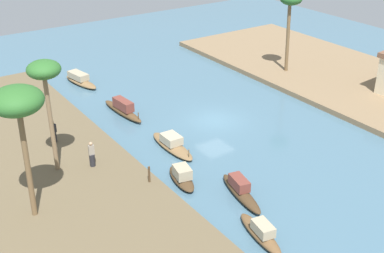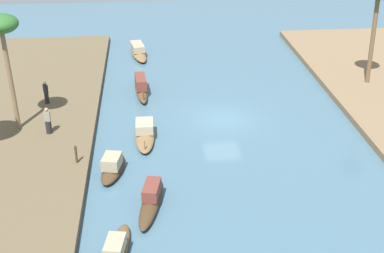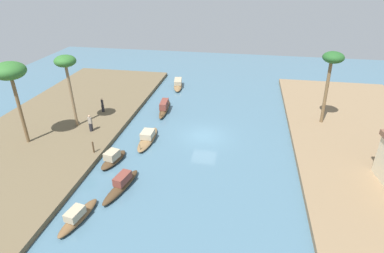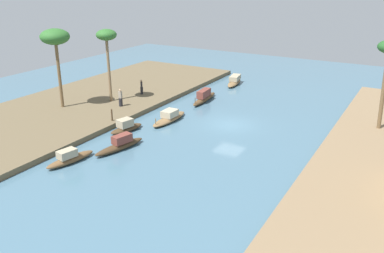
{
  "view_description": "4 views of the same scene",
  "coord_description": "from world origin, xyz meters",
  "px_view_note": "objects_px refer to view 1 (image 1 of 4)",
  "views": [
    {
      "loc": [
        29.08,
        -22.0,
        17.46
      ],
      "look_at": [
        0.63,
        -2.67,
        0.48
      ],
      "focal_mm": 47.41,
      "sensor_mm": 36.0,
      "label": 1
    },
    {
      "loc": [
        30.98,
        -5.03,
        15.66
      ],
      "look_at": [
        2.57,
        -2.36,
        0.91
      ],
      "focal_mm": 48.09,
      "sensor_mm": 36.0,
      "label": 2
    },
    {
      "loc": [
        27.23,
        3.6,
        15.24
      ],
      "look_at": [
        -0.09,
        -1.3,
        0.93
      ],
      "focal_mm": 29.09,
      "sensor_mm": 36.0,
      "label": 3
    },
    {
      "loc": [
        31.84,
        14.39,
        12.87
      ],
      "look_at": [
        3.36,
        -2.08,
        0.52
      ],
      "focal_mm": 37.98,
      "sensor_mm": 36.0,
      "label": 4
    }
  ],
  "objects_px": {
    "sampan_with_tall_canopy": "(123,109)",
    "person_by_mooring": "(92,156)",
    "mooring_post": "(149,174)",
    "sampan_upstream_small": "(182,176)",
    "sampan_open_hull": "(261,232)",
    "sampan_midstream": "(241,190)",
    "sampan_downstream_large": "(80,80)",
    "palm_tree_right_tall": "(291,4)",
    "palm_tree_left_near": "(44,75)",
    "person_on_near_bank": "(54,133)",
    "sampan_with_red_awning": "(172,144)",
    "palm_tree_left_far": "(17,104)"
  },
  "relations": [
    {
      "from": "person_by_mooring",
      "to": "mooring_post",
      "type": "relative_size",
      "value": 1.62
    },
    {
      "from": "sampan_open_hull",
      "to": "palm_tree_right_tall",
      "type": "height_order",
      "value": "palm_tree_right_tall"
    },
    {
      "from": "person_on_near_bank",
      "to": "palm_tree_left_near",
      "type": "distance_m",
      "value": 6.93
    },
    {
      "from": "sampan_with_red_awning",
      "to": "sampan_downstream_large",
      "type": "relative_size",
      "value": 1.04
    },
    {
      "from": "sampan_downstream_large",
      "to": "palm_tree_left_far",
      "type": "relative_size",
      "value": 0.62
    },
    {
      "from": "sampan_upstream_small",
      "to": "sampan_open_hull",
      "type": "relative_size",
      "value": 0.86
    },
    {
      "from": "sampan_with_red_awning",
      "to": "palm_tree_right_tall",
      "type": "xyz_separation_m",
      "value": [
        -6.52,
        17.16,
        6.57
      ]
    },
    {
      "from": "person_by_mooring",
      "to": "palm_tree_right_tall",
      "type": "bearing_deg",
      "value": -157.74
    },
    {
      "from": "sampan_downstream_large",
      "to": "person_by_mooring",
      "type": "height_order",
      "value": "person_by_mooring"
    },
    {
      "from": "sampan_downstream_large",
      "to": "mooring_post",
      "type": "relative_size",
      "value": 4.42
    },
    {
      "from": "sampan_with_red_awning",
      "to": "sampan_midstream",
      "type": "height_order",
      "value": "sampan_midstream"
    },
    {
      "from": "sampan_downstream_large",
      "to": "palm_tree_right_tall",
      "type": "bearing_deg",
      "value": 52.65
    },
    {
      "from": "sampan_with_tall_canopy",
      "to": "palm_tree_left_far",
      "type": "relative_size",
      "value": 0.71
    },
    {
      "from": "mooring_post",
      "to": "sampan_upstream_small",
      "type": "bearing_deg",
      "value": 74.57
    },
    {
      "from": "sampan_upstream_small",
      "to": "person_by_mooring",
      "type": "bearing_deg",
      "value": -124.55
    },
    {
      "from": "sampan_open_hull",
      "to": "sampan_midstream",
      "type": "bearing_deg",
      "value": 166.38
    },
    {
      "from": "person_on_near_bank",
      "to": "mooring_post",
      "type": "bearing_deg",
      "value": -16.95
    },
    {
      "from": "sampan_open_hull",
      "to": "mooring_post",
      "type": "bearing_deg",
      "value": -151.91
    },
    {
      "from": "mooring_post",
      "to": "palm_tree_right_tall",
      "type": "xyz_separation_m",
      "value": [
        -10.05,
        21.03,
        5.94
      ]
    },
    {
      "from": "sampan_with_tall_canopy",
      "to": "sampan_midstream",
      "type": "bearing_deg",
      "value": -2.72
    },
    {
      "from": "sampan_upstream_small",
      "to": "mooring_post",
      "type": "xyz_separation_m",
      "value": [
        -0.56,
        -2.03,
        0.58
      ]
    },
    {
      "from": "palm_tree_left_near",
      "to": "sampan_midstream",
      "type": "bearing_deg",
      "value": 43.91
    },
    {
      "from": "sampan_midstream",
      "to": "sampan_upstream_small",
      "type": "bearing_deg",
      "value": -136.26
    },
    {
      "from": "sampan_downstream_large",
      "to": "palm_tree_left_near",
      "type": "distance_m",
      "value": 17.49
    },
    {
      "from": "palm_tree_left_near",
      "to": "person_by_mooring",
      "type": "bearing_deg",
      "value": 65.9
    },
    {
      "from": "sampan_upstream_small",
      "to": "mooring_post",
      "type": "relative_size",
      "value": 3.21
    },
    {
      "from": "sampan_with_red_awning",
      "to": "person_by_mooring",
      "type": "xyz_separation_m",
      "value": [
        -0.25,
        -5.97,
        0.81
      ]
    },
    {
      "from": "mooring_post",
      "to": "palm_tree_right_tall",
      "type": "bearing_deg",
      "value": 115.55
    },
    {
      "from": "palm_tree_left_far",
      "to": "person_on_near_bank",
      "type": "bearing_deg",
      "value": 152.36
    },
    {
      "from": "sampan_with_red_awning",
      "to": "mooring_post",
      "type": "bearing_deg",
      "value": -47.03
    },
    {
      "from": "sampan_open_hull",
      "to": "sampan_with_tall_canopy",
      "type": "bearing_deg",
      "value": -173.69
    },
    {
      "from": "sampan_with_tall_canopy",
      "to": "sampan_open_hull",
      "type": "bearing_deg",
      "value": -8.14
    },
    {
      "from": "sampan_midstream",
      "to": "palm_tree_left_near",
      "type": "height_order",
      "value": "palm_tree_left_near"
    },
    {
      "from": "sampan_upstream_small",
      "to": "palm_tree_right_tall",
      "type": "height_order",
      "value": "palm_tree_right_tall"
    },
    {
      "from": "palm_tree_left_far",
      "to": "sampan_midstream",
      "type": "bearing_deg",
      "value": 67.51
    },
    {
      "from": "sampan_upstream_small",
      "to": "sampan_downstream_large",
      "type": "relative_size",
      "value": 0.73
    },
    {
      "from": "sampan_midstream",
      "to": "sampan_with_tall_canopy",
      "type": "bearing_deg",
      "value": -166.54
    },
    {
      "from": "sampan_with_tall_canopy",
      "to": "person_by_mooring",
      "type": "height_order",
      "value": "person_by_mooring"
    },
    {
      "from": "sampan_upstream_small",
      "to": "person_on_near_bank",
      "type": "bearing_deg",
      "value": -139.13
    },
    {
      "from": "sampan_with_tall_canopy",
      "to": "palm_tree_left_far",
      "type": "bearing_deg",
      "value": -51.12
    },
    {
      "from": "mooring_post",
      "to": "palm_tree_right_tall",
      "type": "distance_m",
      "value": 24.05
    },
    {
      "from": "sampan_upstream_small",
      "to": "palm_tree_right_tall",
      "type": "xyz_separation_m",
      "value": [
        -10.61,
        19.0,
        6.52
      ]
    },
    {
      "from": "palm_tree_right_tall",
      "to": "sampan_open_hull",
      "type": "bearing_deg",
      "value": -46.39
    },
    {
      "from": "palm_tree_left_near",
      "to": "palm_tree_right_tall",
      "type": "bearing_deg",
      "value": 101.96
    },
    {
      "from": "sampan_open_hull",
      "to": "sampan_with_tall_canopy",
      "type": "distance_m",
      "value": 18.38
    },
    {
      "from": "sampan_with_red_awning",
      "to": "sampan_with_tall_canopy",
      "type": "bearing_deg",
      "value": -177.85
    },
    {
      "from": "sampan_midstream",
      "to": "sampan_downstream_large",
      "type": "bearing_deg",
      "value": -166.66
    },
    {
      "from": "sampan_open_hull",
      "to": "palm_tree_right_tall",
      "type": "relative_size",
      "value": 0.53
    },
    {
      "from": "sampan_open_hull",
      "to": "palm_tree_left_far",
      "type": "xyz_separation_m",
      "value": [
        -8.31,
        -9.46,
        6.82
      ]
    },
    {
      "from": "sampan_with_tall_canopy",
      "to": "person_by_mooring",
      "type": "relative_size",
      "value": 3.11
    }
  ]
}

